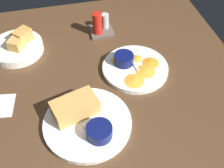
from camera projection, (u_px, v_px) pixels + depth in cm
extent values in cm
cube|color=#4C331E|center=(88.00, 99.00, 88.03)|extent=(110.00, 110.00, 3.00)
cylinder|color=white|center=(88.00, 123.00, 79.24)|extent=(25.61, 25.61, 1.60)
cube|color=tan|center=(75.00, 107.00, 79.07)|extent=(14.63, 10.99, 4.80)
cube|color=#DB938E|center=(75.00, 107.00, 79.07)|extent=(14.70, 10.49, 0.80)
cylinder|color=#0C144C|center=(99.00, 131.00, 74.34)|extent=(7.26, 7.26, 3.47)
cylinder|color=black|center=(99.00, 129.00, 73.36)|extent=(5.95, 5.95, 0.60)
cube|color=silver|center=(73.00, 116.00, 79.55)|extent=(4.06, 4.80, 0.40)
ellipsoid|color=silver|center=(87.00, 126.00, 77.15)|extent=(3.72, 3.87, 0.80)
cylinder|color=white|center=(135.00, 68.00, 94.36)|extent=(22.65, 22.65, 1.60)
cylinder|color=#0C144C|center=(124.00, 59.00, 93.82)|extent=(6.76, 6.76, 3.46)
cylinder|color=olive|center=(124.00, 56.00, 92.83)|extent=(5.54, 5.54, 0.60)
cube|color=silver|center=(135.00, 65.00, 93.99)|extent=(1.55, 5.56, 0.40)
ellipsoid|color=silver|center=(128.00, 55.00, 97.33)|extent=(2.62, 3.47, 0.80)
cone|color=orange|center=(150.00, 62.00, 94.75)|extent=(6.39, 6.39, 0.60)
cone|color=gold|center=(134.00, 80.00, 89.07)|extent=(8.99, 8.99, 0.60)
cone|color=gold|center=(119.00, 59.00, 95.75)|extent=(7.98, 7.98, 0.60)
cone|color=gold|center=(137.00, 58.00, 96.19)|extent=(4.78, 4.78, 0.60)
cone|color=gold|center=(145.00, 71.00, 91.99)|extent=(8.84, 8.84, 0.60)
cylinder|color=silver|center=(17.00, 48.00, 100.46)|extent=(19.03, 19.03, 3.00)
cube|color=tan|center=(17.00, 43.00, 97.15)|extent=(6.84, 7.40, 3.78)
cube|color=#C68C42|center=(23.00, 36.00, 99.24)|extent=(7.39, 7.31, 4.61)
cube|color=brown|center=(102.00, 31.00, 109.01)|extent=(9.00, 9.00, 1.00)
cylinder|color=red|center=(97.00, 23.00, 104.43)|extent=(3.60, 3.60, 8.50)
cylinder|color=#B2B2B2|center=(105.00, 21.00, 107.61)|extent=(3.00, 3.00, 6.00)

